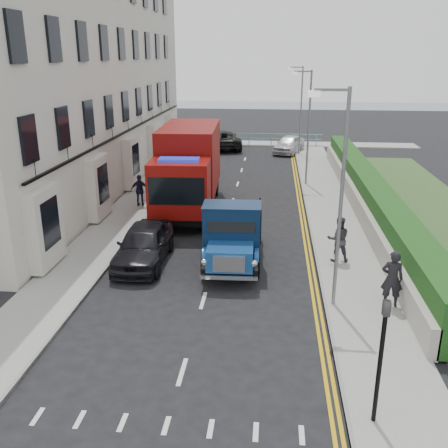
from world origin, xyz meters
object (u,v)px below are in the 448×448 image
(bedford_lorry, at_px, (232,239))
(parked_car_front, at_px, (144,244))
(red_lorry, at_px, (188,167))
(pedestrian_east_near, at_px, (392,279))
(lamp_near, at_px, (338,189))
(lamp_far, at_px, (300,105))
(lamp_mid, at_px, (307,121))

(bedford_lorry, xyz_separation_m, parked_car_front, (-3.50, 0.14, -0.40))
(red_lorry, relative_size, pedestrian_east_near, 4.39)
(red_lorry, xyz_separation_m, parked_car_front, (-0.58, -7.31, -1.52))
(bedford_lorry, bearing_deg, red_lorry, 109.66)
(lamp_near, height_order, parked_car_front, lamp_near)
(lamp_far, bearing_deg, lamp_mid, -90.00)
(lamp_far, distance_m, red_lorry, 17.02)
(lamp_mid, xyz_separation_m, bedford_lorry, (-3.44, -13.14, -2.82))
(lamp_far, distance_m, bedford_lorry, 23.56)
(parked_car_front, bearing_deg, red_lorry, 84.79)
(lamp_far, bearing_deg, red_lorry, -112.08)
(pedestrian_east_near, bearing_deg, red_lorry, -44.72)
(red_lorry, bearing_deg, lamp_far, 65.32)
(bedford_lorry, relative_size, parked_car_front, 1.21)
(pedestrian_east_near, bearing_deg, lamp_near, 7.85)
(lamp_near, relative_size, pedestrian_east_near, 3.68)
(lamp_mid, bearing_deg, bedford_lorry, -104.69)
(bedford_lorry, relative_size, red_lorry, 0.66)
(lamp_mid, height_order, lamp_far, same)
(lamp_far, height_order, red_lorry, lamp_far)
(lamp_far, xyz_separation_m, bedford_lorry, (-3.44, -23.14, -2.82))
(lamp_mid, bearing_deg, lamp_near, -90.00)
(lamp_near, height_order, pedestrian_east_near, lamp_near)
(red_lorry, height_order, pedestrian_east_near, red_lorry)
(parked_car_front, bearing_deg, pedestrian_east_near, -19.08)
(red_lorry, distance_m, pedestrian_east_near, 13.24)
(parked_car_front, bearing_deg, bedford_lorry, -2.90)
(bedford_lorry, distance_m, red_lorry, 8.07)
(lamp_mid, relative_size, parked_car_front, 1.54)
(lamp_near, bearing_deg, pedestrian_east_near, 1.51)
(parked_car_front, bearing_deg, lamp_mid, 61.20)
(lamp_far, xyz_separation_m, red_lorry, (-6.37, -15.69, -1.70))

